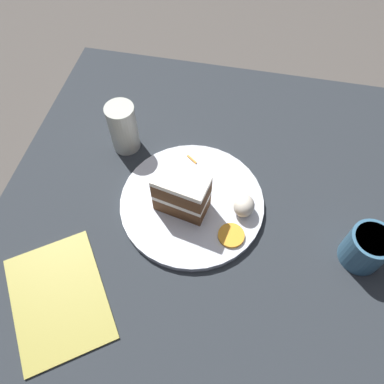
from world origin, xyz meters
The scene contains 10 objects.
ground_plane centered at (0.00, 0.00, 0.00)m, with size 6.00×6.00×0.00m, color #4C4742.
dining_table centered at (0.00, 0.00, 0.02)m, with size 0.90×0.87×0.04m, color #282D33.
plate centered at (-0.01, -0.04, 0.04)m, with size 0.29×0.29×0.01m, color silver.
cake_slice centered at (0.01, -0.05, 0.10)m, with size 0.08×0.11×0.09m.
cream_dollop centered at (-0.01, 0.07, 0.07)m, with size 0.05×0.04×0.04m, color silver.
orange_garnish centered at (0.05, 0.05, 0.05)m, with size 0.05×0.05×0.01m, color orange.
carrot_shreds_scatter centered at (-0.07, -0.07, 0.05)m, with size 0.09×0.08×0.00m.
drinking_glass centered at (-0.13, -0.21, 0.09)m, with size 0.06×0.06×0.12m.
coffee_mug centered at (0.04, 0.30, 0.08)m, with size 0.08×0.08×0.08m.
menu_card centered at (0.23, -0.23, 0.04)m, with size 0.16×0.22×0.00m, color #9E933D.
Camera 1 is at (0.38, 0.04, 0.70)m, focal length 35.00 mm.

